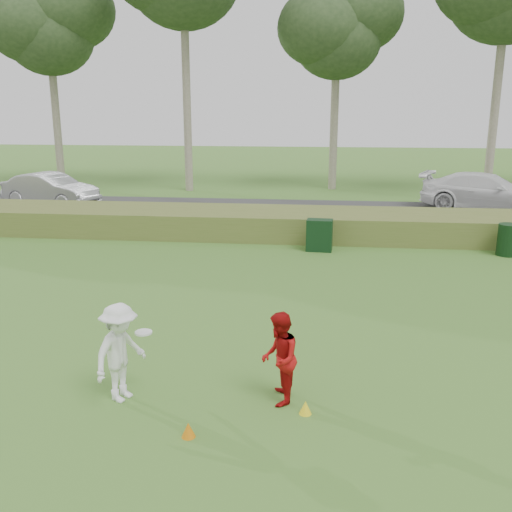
# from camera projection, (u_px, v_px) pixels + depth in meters

# --- Properties ---
(ground) EXTENTS (120.00, 120.00, 0.00)m
(ground) POSITION_uv_depth(u_px,v_px,m) (228.00, 393.00, 9.40)
(ground) COLOR #386B23
(ground) RESTS_ON ground
(reed_strip) EXTENTS (80.00, 3.00, 0.90)m
(reed_strip) POSITION_uv_depth(u_px,v_px,m) (281.00, 223.00, 20.81)
(reed_strip) COLOR #516227
(reed_strip) RESTS_ON ground
(park_road) EXTENTS (80.00, 6.00, 0.06)m
(park_road) POSITION_uv_depth(u_px,v_px,m) (289.00, 211.00, 25.72)
(park_road) COLOR #2D2D2D
(park_road) RESTS_ON ground
(tree_2) EXTENTS (6.50, 6.50, 12.00)m
(tree_2) POSITION_uv_depth(u_px,v_px,m) (48.00, 25.00, 31.74)
(tree_2) COLOR gray
(tree_2) RESTS_ON ground
(tree_4) EXTENTS (6.24, 6.24, 11.50)m
(tree_4) POSITION_uv_depth(u_px,v_px,m) (337.00, 29.00, 30.53)
(tree_4) COLOR gray
(tree_4) RESTS_ON ground
(player_white) EXTENTS (1.02, 1.20, 1.62)m
(player_white) POSITION_uv_depth(u_px,v_px,m) (120.00, 352.00, 9.02)
(player_white) COLOR white
(player_white) RESTS_ON ground
(player_red) EXTENTS (0.61, 0.76, 1.50)m
(player_red) POSITION_uv_depth(u_px,v_px,m) (279.00, 358.00, 8.94)
(player_red) COLOR #A70E0E
(player_red) RESTS_ON ground
(cone_orange) EXTENTS (0.20, 0.20, 0.22)m
(cone_orange) POSITION_uv_depth(u_px,v_px,m) (188.00, 430.00, 8.13)
(cone_orange) COLOR orange
(cone_orange) RESTS_ON ground
(cone_yellow) EXTENTS (0.20, 0.20, 0.22)m
(cone_yellow) POSITION_uv_depth(u_px,v_px,m) (305.00, 407.00, 8.74)
(cone_yellow) COLOR yellow
(cone_yellow) RESTS_ON ground
(utility_cabinet) EXTENTS (0.87, 0.58, 1.04)m
(utility_cabinet) POSITION_uv_depth(u_px,v_px,m) (319.00, 235.00, 18.57)
(utility_cabinet) COLOR black
(utility_cabinet) RESTS_ON ground
(trash_bin) EXTENTS (0.79, 0.79, 1.01)m
(trash_bin) POSITION_uv_depth(u_px,v_px,m) (508.00, 240.00, 18.00)
(trash_bin) COLOR black
(trash_bin) RESTS_ON ground
(car_mid) EXTENTS (4.92, 2.87, 1.53)m
(car_mid) POSITION_uv_depth(u_px,v_px,m) (50.00, 190.00, 26.59)
(car_mid) COLOR silver
(car_mid) RESTS_ON park_road
(car_right) EXTENTS (6.12, 4.24, 1.65)m
(car_right) POSITION_uv_depth(u_px,v_px,m) (486.00, 192.00, 25.48)
(car_right) COLOR white
(car_right) RESTS_ON park_road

